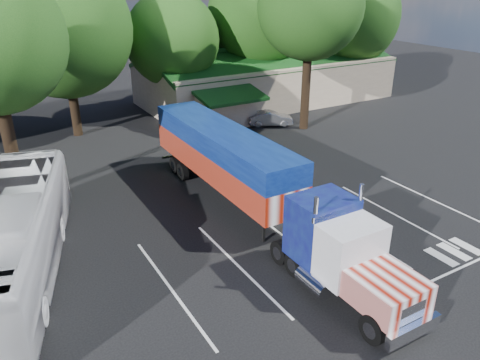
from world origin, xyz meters
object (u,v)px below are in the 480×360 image
tour_bus (13,238)px  silver_sedan (270,118)px  semi_truck (247,174)px  bicycle (258,177)px  woman (287,174)px

tour_bus → silver_sedan: bearing=47.2°
semi_truck → bicycle: size_ratio=11.24×
semi_truck → bicycle: semi_truck is taller
tour_bus → bicycle: bearing=28.5°
woman → tour_bus: (-15.01, -1.59, 0.99)m
woman → silver_sedan: size_ratio=0.46×
bicycle → tour_bus: size_ratio=0.14×
semi_truck → woman: 4.60m
woman → bicycle: bearing=53.2°
bicycle → semi_truck: bearing=-141.5°
silver_sedan → semi_truck: bearing=167.2°
tour_bus → silver_sedan: tour_bus is taller
bicycle → tour_bus: 14.10m
bicycle → silver_sedan: (7.32, 9.50, 0.14)m
tour_bus → silver_sedan: size_ratio=3.56×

